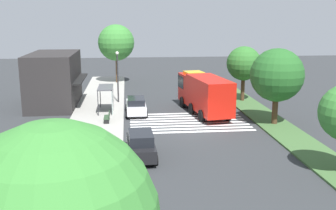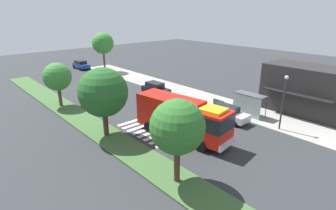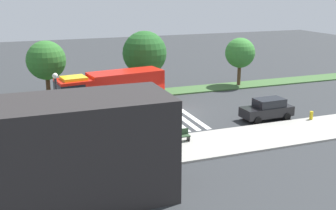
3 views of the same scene
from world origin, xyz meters
name	(u,v)px [view 2 (image 2 of 3)]	position (x,y,z in m)	size (l,w,h in m)	color
ground_plane	(160,115)	(0.00, 0.00, 0.00)	(120.00, 120.00, 0.00)	#2D3033
sidewalk	(207,100)	(0.00, 8.26, 0.07)	(60.00, 4.91, 0.14)	#9E9B93
median_strip	(103,133)	(0.00, -7.30, 0.07)	(60.00, 3.00, 0.14)	#3D6033
crosswalk	(175,122)	(2.50, 0.00, 0.01)	(6.75, 10.45, 0.01)	silver
fire_truck	(184,117)	(5.84, -1.94, 2.09)	(9.95, 3.94, 3.69)	red
parked_car_west	(81,65)	(-30.40, 4.60, 0.87)	(4.34, 2.18, 1.70)	navy
parked_car_mid	(156,89)	(-6.40, 4.60, 0.93)	(4.51, 2.10, 1.83)	black
parked_car_east	(227,113)	(5.91, 4.60, 0.85)	(4.79, 2.07, 1.64)	silver
bus_stop_shelter	(248,101)	(6.81, 7.19, 1.89)	(3.50, 1.40, 2.46)	#4C4C51
bench_near_shelter	(219,103)	(2.81, 7.21, 0.59)	(1.60, 0.50, 0.90)	#2D472D
street_lamp	(284,98)	(11.07, 6.40, 3.42)	(0.36, 0.36, 5.49)	#2D2D30
storefront_building	(307,90)	(10.62, 13.02, 2.78)	(9.27, 5.43, 5.56)	#282626
sidewalk_tree_far_west	(103,43)	(-24.68, 6.80, 5.45)	(4.01, 4.01, 7.34)	#513823
median_tree_far_west	(57,77)	(-10.53, -7.30, 3.81)	(3.37, 3.37, 5.38)	#513823
median_tree_west	(103,93)	(0.72, -7.30, 4.38)	(4.56, 4.56, 6.54)	#47301E
median_tree_center	(177,127)	(10.53, -7.30, 4.23)	(3.73, 3.73, 5.98)	#47301E
fire_hydrant	(151,85)	(-9.65, 6.30, 0.49)	(0.28, 0.28, 0.70)	gold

